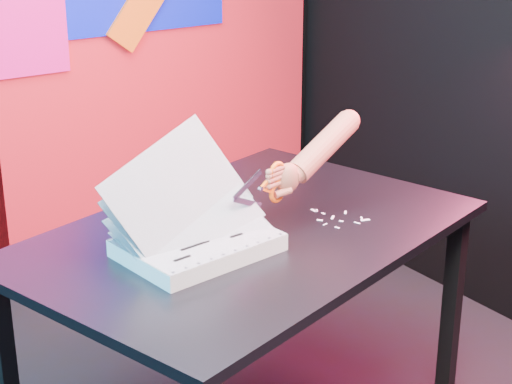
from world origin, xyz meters
TOP-DOWN VIEW (x-y plane):
  - room at (0.00, 0.00)m, footprint 3.01×3.01m
  - backdrop at (0.06, 1.46)m, footprint 2.88×0.05m
  - work_table at (0.15, 0.02)m, footprint 1.51×1.21m
  - printout_stack at (-0.05, -0.03)m, footprint 0.48×0.34m
  - scissors at (0.22, -0.01)m, footprint 0.21×0.06m
  - hand_forearm at (0.42, 0.04)m, footprint 0.40×0.14m
  - paper_clippings at (0.43, -0.05)m, footprint 0.14×0.17m

SIDE VIEW (x-z plane):
  - work_table at x=0.15m, z-range 0.30..1.05m
  - paper_clippings at x=0.43m, z-range 0.75..0.75m
  - printout_stack at x=-0.05m, z-range 0.60..0.97m
  - scissors at x=0.22m, z-range 0.82..0.95m
  - hand_forearm at x=0.42m, z-range 0.84..1.03m
  - backdrop at x=0.06m, z-range -0.08..2.00m
  - room at x=0.00m, z-range 0.00..2.71m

